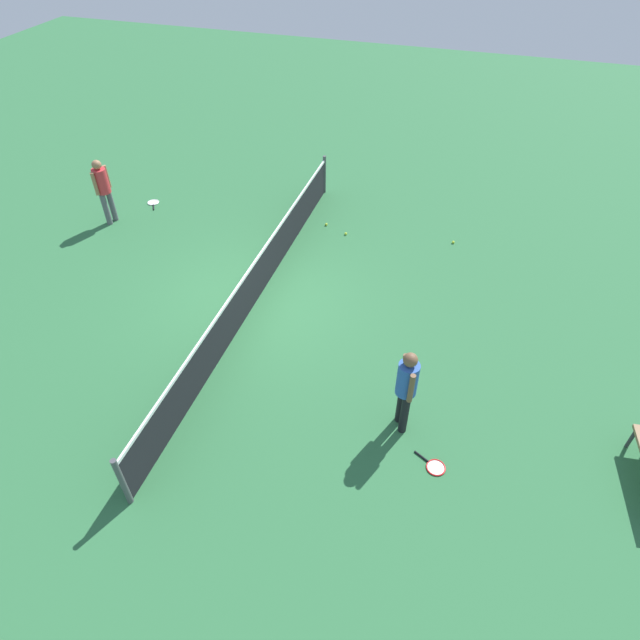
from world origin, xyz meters
TOP-DOWN VIEW (x-y plane):
  - ground_plane at (0.00, 0.00)m, footprint 40.00×40.00m
  - court_net at (0.00, 0.00)m, footprint 10.09×0.09m
  - player_near_side at (-2.38, -3.61)m, footprint 0.51×0.45m
  - player_far_side at (1.84, 4.80)m, footprint 0.53×0.38m
  - tennis_racket_near_player at (-3.04, -4.29)m, footprint 0.42×0.60m
  - tennis_racket_far_player at (3.00, 4.29)m, footprint 0.59×0.45m
  - tennis_ball_near_player at (3.05, -1.16)m, footprint 0.07×0.07m
  - tennis_ball_by_net at (3.32, -0.57)m, footprint 0.07×0.07m
  - tennis_ball_midcourt at (3.47, -3.80)m, footprint 0.07×0.07m

SIDE VIEW (x-z plane):
  - ground_plane at x=0.00m, z-range 0.00..0.00m
  - tennis_racket_near_player at x=-3.04m, z-range 0.00..0.03m
  - tennis_racket_far_player at x=3.00m, z-range 0.00..0.03m
  - tennis_ball_near_player at x=3.05m, z-range 0.00..0.07m
  - tennis_ball_by_net at x=3.32m, z-range 0.00..0.07m
  - tennis_ball_midcourt at x=3.47m, z-range 0.00..0.07m
  - court_net at x=0.00m, z-range -0.03..1.04m
  - player_near_side at x=-2.38m, z-range 0.16..1.86m
  - player_far_side at x=1.84m, z-range 0.16..1.86m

